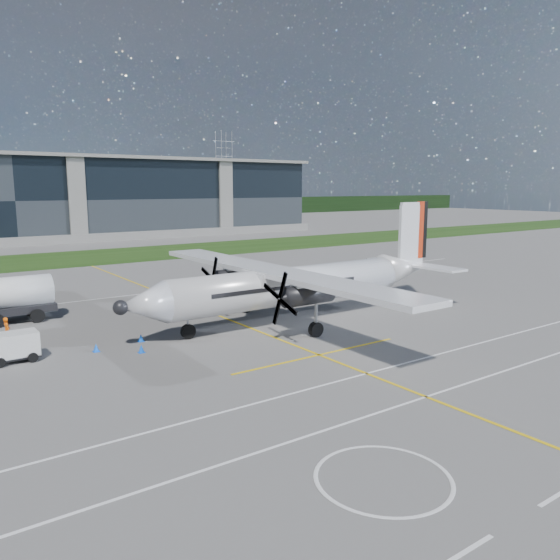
{
  "coord_description": "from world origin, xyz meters",
  "views": [
    {
      "loc": [
        -16.8,
        -30.02,
        9.81
      ],
      "look_at": [
        5.84,
        2.04,
        3.11
      ],
      "focal_mm": 35.0,
      "sensor_mm": 36.0,
      "label": 1
    }
  ],
  "objects": [
    {
      "name": "ground_crew_person",
      "position": [
        -11.6,
        7.42,
        0.96
      ],
      "size": [
        0.59,
        0.8,
        1.92
      ],
      "primitive_type": "imported",
      "rotation": [
        0.0,
        0.0,
        1.61
      ],
      "color": "#F25907",
      "rests_on": "ground"
    },
    {
      "name": "grass_strip",
      "position": [
        0.0,
        48.0,
        0.02
      ],
      "size": [
        400.0,
        18.0,
        0.04
      ],
      "primitive_type": "cube",
      "color": "#1C3B10",
      "rests_on": "ground"
    },
    {
      "name": "turboprop_aircraft",
      "position": [
        7.43,
        1.66,
        4.29
      ],
      "size": [
        27.61,
        28.63,
        8.59
      ],
      "primitive_type": null,
      "color": "white",
      "rests_on": "ground"
    },
    {
      "name": "terminal_building",
      "position": [
        0.0,
        80.0,
        7.5
      ],
      "size": [
        120.0,
        20.0,
        15.0
      ],
      "primitive_type": "cube",
      "color": "black",
      "rests_on": "ground"
    },
    {
      "name": "white_lane_line",
      "position": [
        0.0,
        -14.0,
        0.01
      ],
      "size": [
        90.0,
        0.15,
        0.01
      ],
      "primitive_type": "cube",
      "color": "white",
      "rests_on": "ground"
    },
    {
      "name": "safety_cone_tail",
      "position": [
        19.91,
        2.45,
        0.25
      ],
      "size": [
        0.36,
        0.36,
        0.5
      ],
      "primitive_type": "cone",
      "color": "blue",
      "rests_on": "ground"
    },
    {
      "name": "safety_cone_nose_stbd",
      "position": [
        -4.56,
        2.81,
        0.25
      ],
      "size": [
        0.36,
        0.36,
        0.5
      ],
      "primitive_type": "cone",
      "color": "blue",
      "rests_on": "ground"
    },
    {
      "name": "yellow_taxiway_centerline",
      "position": [
        3.0,
        10.0,
        0.01
      ],
      "size": [
        0.2,
        70.0,
        0.01
      ],
      "primitive_type": "cube",
      "color": "yellow",
      "rests_on": "ground"
    },
    {
      "name": "pylon_east",
      "position": [
        85.0,
        150.0,
        15.0
      ],
      "size": [
        9.0,
        4.6,
        30.0
      ],
      "primitive_type": null,
      "color": "gray",
      "rests_on": "ground"
    },
    {
      "name": "baggage_tug",
      "position": [
        -11.94,
        3.09,
        0.83
      ],
      "size": [
        2.78,
        1.67,
        1.67
      ],
      "primitive_type": null,
      "color": "silver",
      "rests_on": "ground"
    },
    {
      "name": "safety_cone_nose_port",
      "position": [
        -5.42,
        0.51,
        0.25
      ],
      "size": [
        0.36,
        0.36,
        0.5
      ],
      "primitive_type": "cone",
      "color": "blue",
      "rests_on": "ground"
    },
    {
      "name": "safety_cone_stbdwing",
      "position": [
        5.11,
        15.39,
        0.25
      ],
      "size": [
        0.36,
        0.36,
        0.5
      ],
      "primitive_type": "cone",
      "color": "blue",
      "rests_on": "ground"
    },
    {
      "name": "safety_cone_fwd",
      "position": [
        -7.57,
        2.29,
        0.25
      ],
      "size": [
        0.36,
        0.36,
        0.5
      ],
      "primitive_type": "cone",
      "color": "blue",
      "rests_on": "ground"
    },
    {
      "name": "ground",
      "position": [
        0.0,
        40.0,
        0.0
      ],
      "size": [
        400.0,
        400.0,
        0.0
      ],
      "primitive_type": "plane",
      "color": "slate",
      "rests_on": "ground"
    }
  ]
}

